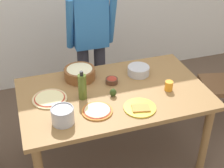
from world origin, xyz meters
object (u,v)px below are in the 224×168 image
Objects in this scene: dining_table at (114,101)px; pizza_cooked_on_tray at (97,111)px; steel_pot at (63,115)px; plate_with_slice at (140,108)px; cup_orange at (169,86)px; pizza_raw_on_board at (50,99)px; person_cook at (91,37)px; popcorn_bowl at (80,72)px; avocado at (113,92)px; small_sauce_bowl at (112,80)px; olive_oil_bottle at (82,87)px; mixing_bowl_steel at (138,71)px.

pizza_cooked_on_tray is at bearing -133.39° from dining_table.
pizza_cooked_on_tray is 0.29m from steel_pot.
plate_with_slice is 0.38m from cup_orange.
pizza_raw_on_board is 1.17× the size of pizza_cooked_on_tray.
popcorn_bowl is at bearing -116.52° from person_cook.
pizza_raw_on_board is 3.37× the size of cup_orange.
avocado reaches higher than plate_with_slice.
pizza_raw_on_board is (-0.54, 0.06, 0.10)m from dining_table.
small_sauce_bowl reaches higher than pizza_raw_on_board.
small_sauce_bowl is at bearing 8.40° from pizza_raw_on_board.
olive_oil_bottle is (0.27, -0.06, 0.10)m from pizza_raw_on_board.
dining_table is 6.53× the size of pizza_cooked_on_tray.
olive_oil_bottle is (-0.40, 0.28, 0.11)m from plate_with_slice.
olive_oil_bottle is at bearing 169.00° from avocado.
dining_table is 0.58m from steel_pot.
olive_oil_bottle reaches higher than small_sauce_bowl.
pizza_cooked_on_tray is 0.96× the size of olive_oil_bottle.
person_cook is 9.34× the size of steel_pot.
person_cook reaches higher than dining_table.
pizza_cooked_on_tray is 2.88× the size of cup_orange.
popcorn_bowl is (-0.22, -0.45, -0.12)m from person_cook.
small_sauce_bowl is at bearing -166.70° from mixing_bowl_steel.
dining_table is 8.00× the size of mixing_bowl_steel.
olive_oil_bottle reaches higher than popcorn_bowl.
plate_with_slice is 0.50m from olive_oil_bottle.
person_cook is 23.14× the size of avocado.
pizza_raw_on_board is at bearing -169.95° from mixing_bowl_steel.
dining_table is 0.55m from pizza_raw_on_board.
pizza_cooked_on_tray reaches higher than dining_table.
avocado is (-0.33, -0.26, -0.01)m from mixing_bowl_steel.
steel_pot is at bearing -114.56° from popcorn_bowl.
pizza_cooked_on_tray is at bearing 9.40° from steel_pot.
small_sauce_bowl is (0.25, -0.16, -0.03)m from popcorn_bowl.
person_cook is 0.90m from pizza_raw_on_board.
pizza_cooked_on_tray is 1.41× the size of steel_pot.
person_cook is at bearing 70.30° from olive_oil_bottle.
olive_oil_bottle is at bearing 50.72° from steel_pot.
person_cook is 6.62× the size of pizza_cooked_on_tray.
avocado is at bearing -104.82° from small_sauce_bowl.
mixing_bowl_steel is (0.53, -0.10, -0.02)m from popcorn_bowl.
pizza_cooked_on_tray is 0.94× the size of plate_with_slice.
avocado is at bearing 24.84° from steel_pot.
steel_pot is at bearing -155.16° from avocado.
mixing_bowl_steel is (0.52, 0.43, 0.03)m from pizza_cooked_on_tray.
pizza_raw_on_board is 0.29m from olive_oil_bottle.
mixing_bowl_steel is 0.36m from cup_orange.
popcorn_bowl is 0.80m from cup_orange.
person_cook is (0.00, 0.76, 0.27)m from dining_table.
small_sauce_bowl is (-0.28, -0.07, -0.01)m from mixing_bowl_steel.
cup_orange is at bearing -31.74° from popcorn_bowl.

